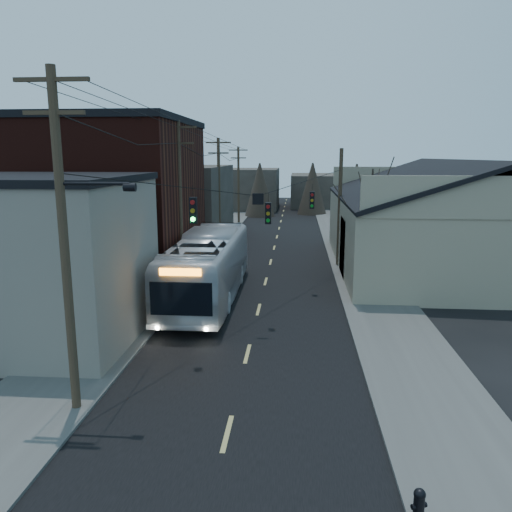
{
  "coord_description": "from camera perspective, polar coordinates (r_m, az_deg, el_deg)",
  "views": [
    {
      "loc": [
        1.92,
        -11.16,
        8.01
      ],
      "look_at": [
        -0.1,
        13.5,
        3.0
      ],
      "focal_mm": 35.0,
      "sensor_mm": 36.0,
      "label": 1
    }
  ],
  "objects": [
    {
      "name": "building_brick",
      "position": [
        33.5,
        -16.28,
        5.84
      ],
      "size": [
        10.0,
        12.0,
        10.0
      ],
      "primitive_type": "cube",
      "color": "black",
      "rests_on": "ground"
    },
    {
      "name": "building_left_far",
      "position": [
        48.74,
        -8.95,
        6.0
      ],
      "size": [
        9.0,
        14.0,
        7.0
      ],
      "primitive_type": "cube",
      "color": "#302C26",
      "rests_on": "ground"
    },
    {
      "name": "fire_hydrant",
      "position": [
        12.69,
        18.14,
        -25.29
      ],
      "size": [
        0.38,
        0.26,
        0.77
      ],
      "rotation": [
        0.0,
        0.0,
        0.35
      ],
      "color": "black",
      "rests_on": "sidewalk_right"
    },
    {
      "name": "sidewalk_left",
      "position": [
        42.76,
        -6.76,
        0.65
      ],
      "size": [
        4.0,
        110.0,
        0.12
      ],
      "primitive_type": "cube",
      "color": "#474744",
      "rests_on": "ground"
    },
    {
      "name": "utility_lines",
      "position": [
        35.79,
        -3.45,
        6.53
      ],
      "size": [
        11.24,
        45.28,
        10.5
      ],
      "color": "#382B1E",
      "rests_on": "ground"
    },
    {
      "name": "sidewalk_right",
      "position": [
        42.17,
        10.82,
        0.37
      ],
      "size": [
        4.0,
        110.0,
        0.12
      ],
      "primitive_type": "cube",
      "color": "#474744",
      "rests_on": "ground"
    },
    {
      "name": "building_far_left",
      "position": [
        76.74,
        -1.27,
        7.7
      ],
      "size": [
        10.0,
        12.0,
        6.0
      ],
      "primitive_type": "cube",
      "color": "#302C26",
      "rests_on": "ground"
    },
    {
      "name": "warehouse",
      "position": [
        38.19,
        21.51,
        2.65
      ],
      "size": [
        16.16,
        20.6,
        7.73
      ],
      "color": "gray",
      "rests_on": "ground"
    },
    {
      "name": "parked_car",
      "position": [
        43.91,
        -3.21,
        1.72
      ],
      "size": [
        1.63,
        3.8,
        1.22
      ],
      "primitive_type": "imported",
      "rotation": [
        0.0,
        0.0,
        -0.09
      ],
      "color": "#B6B9BF",
      "rests_on": "ground"
    },
    {
      "name": "bare_tree",
      "position": [
        31.81,
        12.93,
        3.18
      ],
      "size": [
        0.4,
        0.4,
        7.2
      ],
      "primitive_type": "cone",
      "color": "black",
      "rests_on": "ground"
    },
    {
      "name": "bus",
      "position": [
        28.11,
        -5.52,
        -1.21
      ],
      "size": [
        3.19,
        13.48,
        3.75
      ],
      "primitive_type": "imported",
      "rotation": [
        0.0,
        0.0,
        3.14
      ],
      "color": "silver",
      "rests_on": "ground"
    },
    {
      "name": "building_clapboard",
      "position": [
        23.37,
        -23.29,
        -0.63
      ],
      "size": [
        8.0,
        8.0,
        7.0
      ],
      "primitive_type": "cube",
      "color": "gray",
      "rests_on": "ground"
    },
    {
      "name": "building_far_right",
      "position": [
        81.51,
        8.31,
        7.45
      ],
      "size": [
        12.0,
        14.0,
        5.0
      ],
      "primitive_type": "cube",
      "color": "#302C26",
      "rests_on": "ground"
    },
    {
      "name": "ground",
      "position": [
        13.88,
        -4.55,
        -23.86
      ],
      "size": [
        160.0,
        160.0,
        0.0
      ],
      "primitive_type": "plane",
      "color": "black",
      "rests_on": "ground"
    },
    {
      "name": "road_surface",
      "position": [
        41.98,
        1.97,
        0.45
      ],
      "size": [
        9.0,
        110.0,
        0.02
      ],
      "primitive_type": "cube",
      "color": "black",
      "rests_on": "ground"
    }
  ]
}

